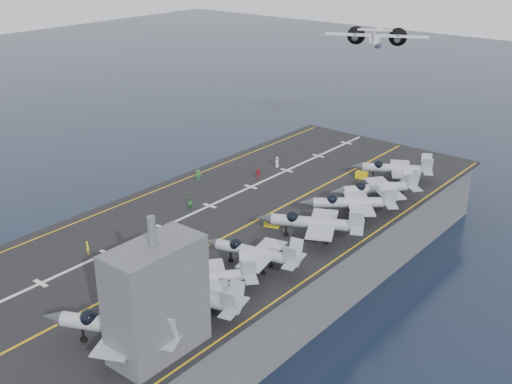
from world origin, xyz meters
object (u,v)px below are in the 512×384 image
Objects in this scene: fighter_jet_0 at (120,325)px; transport_plane at (376,42)px; island_superstructure at (156,287)px; tow_cart_a at (149,283)px.

transport_plane is (-23.02, 91.18, 14.32)m from fighter_jet_0.
island_superstructure is 0.57× the size of transport_plane.
tow_cart_a is at bearing -78.72° from transport_plane.
fighter_jet_0 is at bearing -148.34° from island_superstructure.
fighter_jet_0 is at bearing -55.24° from tow_cart_a.
tow_cart_a is 84.62m from transport_plane.
transport_plane reaches higher than tow_cart_a.
island_superstructure is 93.40m from transport_plane.
island_superstructure is at bearing -37.02° from tow_cart_a.
island_superstructure is 0.82× the size of fighter_jet_0.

